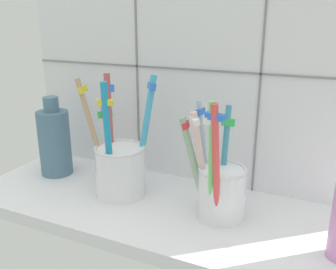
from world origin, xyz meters
The scene contains 5 objects.
counter_slab centered at (0.00, 0.00, 1.00)cm, with size 64.00×22.00×2.00cm, color silver.
tile_wall_back centered at (0.00, 12.00, 22.50)cm, with size 64.00×2.20×45.00cm.
toothbrush_cup_left centered at (-8.59, 0.97, 7.02)cm, with size 11.78×9.12×19.18cm.
toothbrush_cup_right centered at (8.07, 0.62, 6.82)cm, with size 9.68×8.89×17.92cm.
ceramic_vase centered at (-23.50, 2.96, 8.17)cm, with size 5.61×5.61×14.26cm.
Camera 1 is at (21.64, -45.33, 29.62)cm, focal length 39.60 mm.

